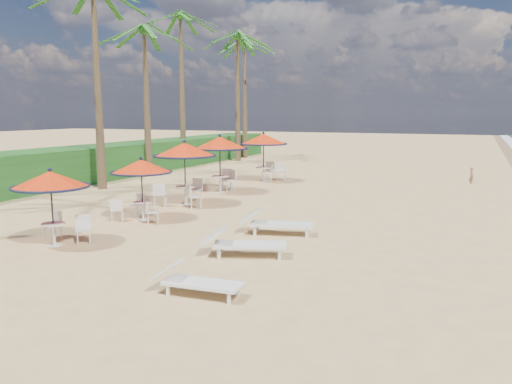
# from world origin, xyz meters

# --- Properties ---
(ground) EXTENTS (160.00, 160.00, 0.00)m
(ground) POSITION_xyz_m (0.00, 0.00, 0.00)
(ground) COLOR tan
(ground) RESTS_ON ground
(scrub_hedge) EXTENTS (3.00, 40.00, 1.80)m
(scrub_hedge) POSITION_xyz_m (-13.50, 11.00, 0.90)
(scrub_hedge) COLOR #194716
(scrub_hedge) RESTS_ON ground
(station_0) EXTENTS (2.04, 2.04, 2.13)m
(station_0) POSITION_xyz_m (-4.83, 0.21, 1.63)
(station_0) COLOR black
(station_0) RESTS_ON ground
(station_1) EXTENTS (2.05, 2.05, 2.14)m
(station_1) POSITION_xyz_m (-4.65, 3.80, 1.56)
(station_1) COLOR black
(station_1) RESTS_ON ground
(station_2) EXTENTS (2.45, 2.45, 2.55)m
(station_2) POSITION_xyz_m (-4.79, 6.77, 1.87)
(station_2) COLOR black
(station_2) RESTS_ON ground
(station_3) EXTENTS (2.53, 2.53, 2.64)m
(station_3) POSITION_xyz_m (-4.99, 10.15, 2.01)
(station_3) COLOR black
(station_3) RESTS_ON ground
(station_4) EXTENTS (2.50, 2.50, 2.61)m
(station_4) POSITION_xyz_m (-4.61, 14.35, 1.91)
(station_4) COLOR black
(station_4) RESTS_ON ground
(lounger_near) EXTENTS (1.88, 0.72, 0.66)m
(lounger_near) POSITION_xyz_m (0.60, -1.55, 0.31)
(lounger_near) COLOR silver
(lounger_near) RESTS_ON ground
(lounger_mid) EXTENTS (2.23, 1.37, 0.76)m
(lounger_mid) POSITION_xyz_m (0.28, 1.27, 0.36)
(lounger_mid) COLOR silver
(lounger_mid) RESTS_ON ground
(lounger_far) EXTENTS (2.26, 1.21, 0.77)m
(lounger_far) POSITION_xyz_m (0.18, 3.75, 0.36)
(lounger_far) COLOR silver
(lounger_far) RESTS_ON ground
(palm_3) EXTENTS (5.00, 5.00, 9.30)m
(palm_3) POSITION_xyz_m (-10.68, 8.82, 8.49)
(palm_3) COLOR brown
(palm_3) RESTS_ON ground
(palm_4) EXTENTS (5.00, 5.00, 8.40)m
(palm_4) POSITION_xyz_m (-11.82, 14.10, 7.65)
(palm_4) COLOR brown
(palm_4) RESTS_ON ground
(palm_5) EXTENTS (5.00, 5.00, 10.23)m
(palm_5) POSITION_xyz_m (-13.14, 19.96, 9.37)
(palm_5) COLOR brown
(palm_5) RESTS_ON ground
(palm_6) EXTENTS (5.00, 5.00, 9.35)m
(palm_6) POSITION_xyz_m (-10.88, 23.97, 8.54)
(palm_6) COLOR brown
(palm_6) RESTS_ON ground
(palm_7) EXTENTS (5.00, 5.00, 9.20)m
(palm_7) POSITION_xyz_m (-11.65, 26.85, 8.40)
(palm_7) COLOR brown
(palm_7) RESTS_ON ground
(person) EXTENTS (0.30, 0.38, 0.91)m
(person) POSITION_xyz_m (5.37, 17.58, 0.46)
(person) COLOR #905B49
(person) RESTS_ON ground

